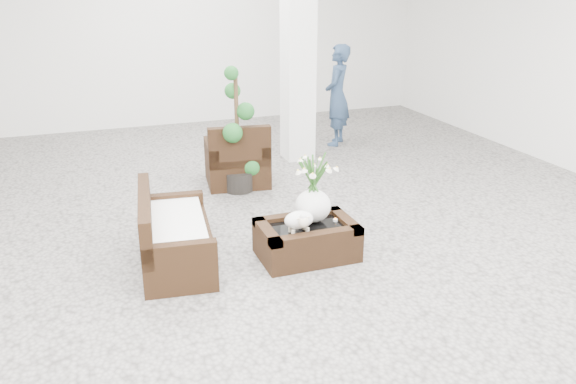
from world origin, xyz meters
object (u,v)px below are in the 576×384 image
object	(u,v)px
loveseat	(176,228)
topiary	(237,131)
coffee_table	(307,241)
armchair	(237,152)

from	to	relation	value
loveseat	topiary	size ratio (longest dim) A/B	0.85
loveseat	coffee_table	bearing A→B (deg)	-97.92
loveseat	armchair	bearing A→B (deg)	-23.04
coffee_table	topiary	xyz separation A→B (m)	(-0.12, 1.99, 0.60)
armchair	loveseat	size ratio (longest dim) A/B	0.63
armchair	topiary	world-z (taller)	topiary
loveseat	topiary	distance (m)	2.04
coffee_table	armchair	bearing A→B (deg)	91.51
coffee_table	armchair	size ratio (longest dim) A/B	1.11
armchair	topiary	size ratio (longest dim) A/B	0.54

